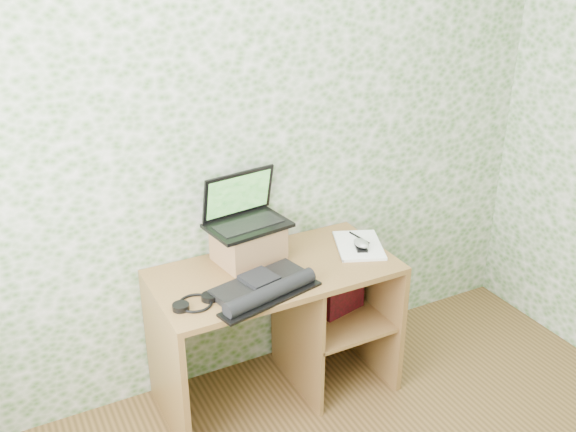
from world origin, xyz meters
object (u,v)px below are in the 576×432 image
desk (287,309)px  keyboard (264,288)px  riser (248,244)px  laptop (244,213)px  notepad (359,245)px

desk → keyboard: 0.42m
riser → laptop: laptop is taller
keyboard → riser: bearing=65.3°
keyboard → notepad: (0.63, 0.18, -0.02)m
desk → riser: (-0.15, 0.12, 0.36)m
desk → notepad: notepad is taller
riser → notepad: bearing=-13.2°
laptop → riser: bearing=-98.2°
keyboard → notepad: keyboard is taller
keyboard → notepad: 0.66m
riser → laptop: size_ratio=0.73×
desk → keyboard: (-0.22, -0.20, 0.29)m
riser → notepad: riser is taller
notepad → laptop: bearing=-174.6°
desk → laptop: size_ratio=2.85×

